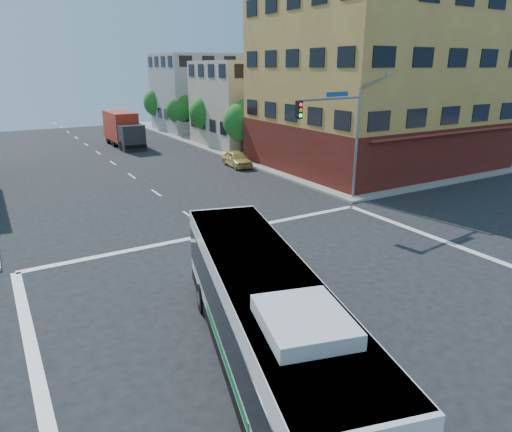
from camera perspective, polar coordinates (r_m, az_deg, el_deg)
ground at (r=16.97m, az=9.29°, el=-11.87°), size 120.00×120.00×0.00m
sidewalk_ne at (r=64.74m, az=13.59°, el=10.30°), size 50.00×50.00×0.15m
corner_building_ne at (r=41.97m, az=14.90°, el=14.15°), size 18.10×15.44×14.00m
building_east_near at (r=52.52m, az=-0.02°, el=13.93°), size 12.06×10.06×9.00m
building_east_far at (r=64.90m, az=-6.55°, el=15.08°), size 12.06×10.06×10.00m
signal_mast_ne at (r=28.90m, az=10.32°, el=11.06°), size 7.91×1.13×8.07m
street_tree_a at (r=44.85m, az=-1.70°, el=12.01°), size 3.60×3.60×5.53m
street_tree_b at (r=51.95m, az=-6.10°, el=12.95°), size 3.80×3.80×5.79m
street_tree_c at (r=59.31m, az=-9.42°, el=13.17°), size 3.40×3.40×5.29m
street_tree_d at (r=66.77m, az=-12.05°, el=13.92°), size 4.00×4.00×6.03m
transit_bus at (r=13.11m, az=1.04°, el=-12.59°), size 5.60×12.17×3.53m
box_truck at (r=52.79m, az=-16.23°, el=10.27°), size 2.52×8.20×3.68m
parked_car at (r=40.47m, az=-2.42°, el=7.16°), size 1.97×4.14×1.37m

